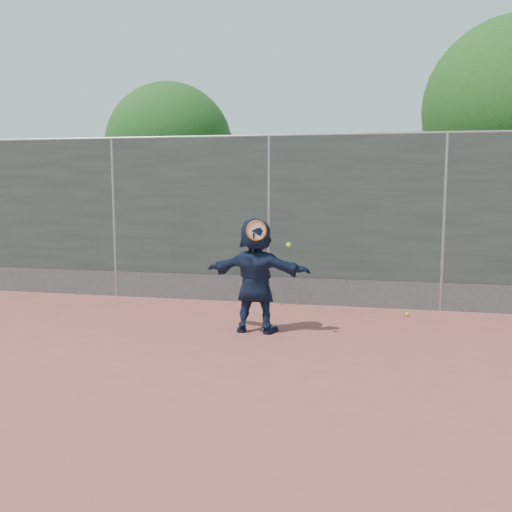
# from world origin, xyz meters

# --- Properties ---
(ground) EXTENTS (80.00, 80.00, 0.00)m
(ground) POSITION_xyz_m (0.00, 0.00, 0.00)
(ground) COLOR #9E4C42
(ground) RESTS_ON ground
(player) EXTENTS (1.59, 0.57, 1.69)m
(player) POSITION_xyz_m (0.20, 1.49, 0.84)
(player) COLOR #141E37
(player) RESTS_ON ground
(ball_ground) EXTENTS (0.07, 0.07, 0.07)m
(ball_ground) POSITION_xyz_m (2.43, 2.96, 0.03)
(ball_ground) COLOR #C4DA30
(ball_ground) RESTS_ON ground
(fence) EXTENTS (20.00, 0.06, 3.03)m
(fence) POSITION_xyz_m (-0.00, 3.50, 1.58)
(fence) COLOR #38423D
(fence) RESTS_ON ground
(swing_action) EXTENTS (0.64, 0.17, 0.51)m
(swing_action) POSITION_xyz_m (0.29, 1.29, 1.48)
(swing_action) COLOR #D45913
(swing_action) RESTS_ON ground
(tree_left) EXTENTS (3.15, 3.00, 4.53)m
(tree_left) POSITION_xyz_m (-2.85, 6.55, 2.94)
(tree_left) COLOR #382314
(tree_left) RESTS_ON ground
(weed_clump) EXTENTS (0.68, 0.07, 0.30)m
(weed_clump) POSITION_xyz_m (0.29, 3.38, 0.13)
(weed_clump) COLOR #387226
(weed_clump) RESTS_ON ground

